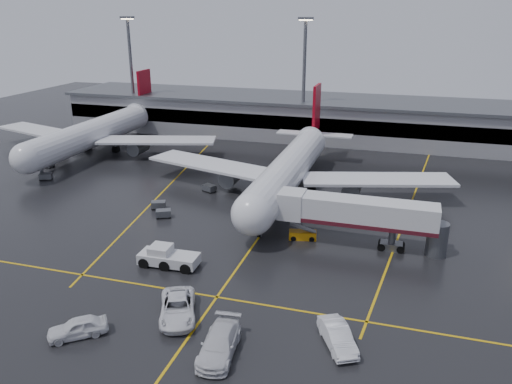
% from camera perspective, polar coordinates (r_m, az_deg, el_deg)
% --- Properties ---
extents(ground, '(220.00, 220.00, 0.00)m').
position_cam_1_polar(ground, '(70.43, 2.03, -2.69)').
color(ground, black).
rests_on(ground, ground).
extents(apron_line_centre, '(0.25, 90.00, 0.02)m').
position_cam_1_polar(apron_line_centre, '(70.42, 2.03, -2.69)').
color(apron_line_centre, gold).
rests_on(apron_line_centre, ground).
extents(apron_line_stop, '(60.00, 0.25, 0.02)m').
position_cam_1_polar(apron_line_stop, '(51.71, -4.41, -11.65)').
color(apron_line_stop, gold).
rests_on(apron_line_stop, ground).
extents(apron_line_left, '(9.99, 69.35, 0.02)m').
position_cam_1_polar(apron_line_left, '(85.89, -9.21, 1.27)').
color(apron_line_left, gold).
rests_on(apron_line_left, ground).
extents(apron_line_right, '(7.57, 69.64, 0.02)m').
position_cam_1_polar(apron_line_right, '(77.78, 16.91, -1.35)').
color(apron_line_right, gold).
rests_on(apron_line_right, ground).
extents(terminal, '(122.00, 19.00, 8.60)m').
position_cam_1_polar(terminal, '(114.36, 8.33, 8.20)').
color(terminal, gray).
rests_on(terminal, ground).
extents(light_mast_left, '(3.00, 1.20, 25.45)m').
position_cam_1_polar(light_mast_left, '(122.27, -13.81, 13.41)').
color(light_mast_left, '#595B60').
rests_on(light_mast_left, ground).
extents(light_mast_mid, '(3.00, 1.20, 25.45)m').
position_cam_1_polar(light_mast_mid, '(107.85, 5.41, 13.09)').
color(light_mast_mid, '#595B60').
rests_on(light_mast_mid, ground).
extents(main_airliner, '(48.80, 45.60, 14.10)m').
position_cam_1_polar(main_airliner, '(77.89, 3.91, 2.79)').
color(main_airliner, silver).
rests_on(main_airliner, ground).
extents(second_airliner, '(48.80, 45.60, 14.10)m').
position_cam_1_polar(second_airliner, '(105.37, -17.45, 6.44)').
color(second_airliner, silver).
rests_on(second_airliner, ground).
extents(jet_bridge, '(19.90, 3.40, 6.05)m').
position_cam_1_polar(jet_bridge, '(61.60, 11.35, -2.54)').
color(jet_bridge, silver).
rests_on(jet_bridge, ground).
extents(pushback_tractor, '(6.73, 3.04, 2.38)m').
position_cam_1_polar(pushback_tractor, '(57.81, -9.89, -7.24)').
color(pushback_tractor, silver).
rests_on(pushback_tractor, ground).
extents(belt_loader, '(3.58, 2.16, 2.13)m').
position_cam_1_polar(belt_loader, '(63.64, 5.24, -4.81)').
color(belt_loader, orange).
rests_on(belt_loader, ground).
extents(service_van_a, '(5.64, 7.55, 1.91)m').
position_cam_1_polar(service_van_a, '(48.71, -8.76, -12.70)').
color(service_van_a, white).
rests_on(service_van_a, ground).
extents(service_van_b, '(3.46, 7.00, 1.96)m').
position_cam_1_polar(service_van_b, '(43.84, -4.12, -16.57)').
color(service_van_b, silver).
rests_on(service_van_b, ground).
extents(service_van_c, '(4.32, 5.82, 1.83)m').
position_cam_1_polar(service_van_c, '(45.19, 9.11, -15.65)').
color(service_van_c, white).
rests_on(service_van_c, ground).
extents(service_van_d, '(5.24, 4.78, 1.73)m').
position_cam_1_polar(service_van_d, '(48.34, -19.35, -14.12)').
color(service_van_d, silver).
rests_on(service_van_d, ground).
extents(baggage_cart_a, '(2.37, 2.06, 1.12)m').
position_cam_1_polar(baggage_cart_a, '(70.81, -10.33, -2.35)').
color(baggage_cart_a, '#595B60').
rests_on(baggage_cart_a, ground).
extents(baggage_cart_b, '(2.35, 1.97, 1.12)m').
position_cam_1_polar(baggage_cart_b, '(74.00, -10.86, -1.39)').
color(baggage_cart_b, '#595B60').
rests_on(baggage_cart_b, ground).
extents(baggage_cart_c, '(2.37, 2.04, 1.12)m').
position_cam_1_polar(baggage_cart_c, '(79.79, -5.27, 0.47)').
color(baggage_cart_c, '#595B60').
rests_on(baggage_cart_c, ground).
extents(baggage_cart_d, '(2.20, 1.64, 1.12)m').
position_cam_1_polar(baggage_cart_d, '(99.25, -22.27, 2.93)').
color(baggage_cart_d, '#595B60').
rests_on(baggage_cart_d, ground).
extents(baggage_cart_e, '(2.36, 2.01, 1.12)m').
position_cam_1_polar(baggage_cart_e, '(92.07, -22.47, 1.66)').
color(baggage_cart_e, '#595B60').
rests_on(baggage_cart_e, ground).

